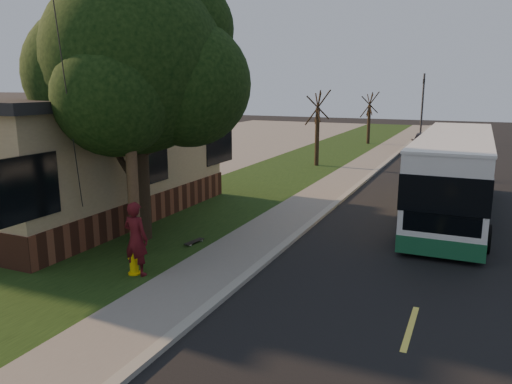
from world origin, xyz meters
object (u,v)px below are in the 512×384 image
utility_pole (127,86)px  transit_bus (454,173)px  bare_tree_far (369,119)px  dumpster (109,178)px  bare_tree_near (317,129)px  distant_car (424,142)px  fire_hydrant (134,260)px  skateboard_main (194,242)px  traffic_signal (422,103)px  leafy_tree (138,66)px  skateboarder (136,239)px

utility_pole → transit_bus: (7.52, 8.45, -3.06)m
bare_tree_far → dumpster: (-6.43, -22.77, -1.28)m
transit_bus → dumpster: 13.85m
bare_tree_near → distant_car: (5.00, 8.83, -1.44)m
fire_hydrant → skateboard_main: size_ratio=0.97×
bare_tree_far → traffic_signal: (3.50, 4.00, 1.16)m
utility_pole → distant_car: bearing=79.5°
dumpster → traffic_signal: bearing=69.6°
leafy_tree → skateboard_main: leafy_tree is taller
fire_hydrant → leafy_tree: 5.65m
leafy_tree → dumpster: size_ratio=4.75×
bare_tree_near → traffic_signal: bearing=76.0°
bare_tree_far → skateboard_main: size_ratio=5.28×
dumpster → distant_car: size_ratio=0.40×
transit_bus → skateboarder: bearing=-125.4°
distant_car → traffic_signal: bearing=94.6°
bare_tree_far → dumpster: bearing=-105.8°
transit_bus → skateboard_main: 9.63m
skateboard_main → distant_car: size_ratio=0.18×
skateboarder → utility_pole: bearing=-48.4°
transit_bus → traffic_signal: bearing=98.6°
fire_hydrant → bare_tree_far: (-0.40, 30.00, 1.57)m
leafy_tree → bare_tree_far: leafy_tree is taller
skateboarder → skateboard_main: bearing=-87.2°
bare_tree_near → skateboarder: bearing=-86.8°
utility_pole → bare_tree_far: 29.13m
bare_tree_near → distant_car: 10.25m
dumpster → utility_pole: bearing=-45.5°
bare_tree_far → skateboarder: bare_tree_far is taller
leafy_tree → traffic_signal: (4.67, 31.35, -2.00)m
fire_hydrant → skateboarder: (0.10, -0.01, 0.56)m
leafy_tree → dumpster: leafy_tree is taller
fire_hydrant → skateboarder: size_ratio=0.40×
bare_tree_far → skateboarder: 30.03m
fire_hydrant → traffic_signal: traffic_signal is taller
utility_pole → dumpster: size_ratio=5.52×
leafy_tree → skateboarder: (1.67, -2.65, -4.17)m
dumpster → distant_car: (10.93, 19.60, -0.02)m
utility_pole → distant_car: (4.81, 25.83, -3.92)m
skateboard_main → distant_car: 24.47m
dumpster → distant_car: distant_car is taller
bare_tree_far → skateboarder: bearing=-89.0°
traffic_signal → leafy_tree: bearing=-98.5°
leafy_tree → dumpster: (-5.26, 4.58, -4.44)m
traffic_signal → skateboarder: traffic_signal is taller
utility_pole → transit_bus: bearing=48.3°
skateboarder → distant_car: bearing=-95.7°
bare_tree_far → leafy_tree: bearing=-92.5°
skateboarder → bare_tree_far: bearing=-86.3°
transit_bus → skateboard_main: size_ratio=14.26×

